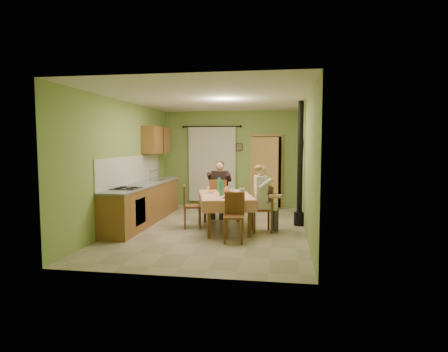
% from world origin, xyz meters
% --- Properties ---
extents(floor, '(4.00, 6.00, 0.01)m').
position_xyz_m(floor, '(0.00, 0.00, 0.00)').
color(floor, tan).
rests_on(floor, ground).
extents(room_shell, '(4.04, 6.04, 2.82)m').
position_xyz_m(room_shell, '(0.00, 0.00, 1.82)').
color(room_shell, '#89A856').
rests_on(room_shell, ground).
extents(kitchen_run, '(0.64, 3.64, 1.56)m').
position_xyz_m(kitchen_run, '(-1.71, 0.40, 0.48)').
color(kitchen_run, brown).
rests_on(kitchen_run, ground).
extents(upper_cabinets, '(0.35, 1.40, 0.70)m').
position_xyz_m(upper_cabinets, '(-1.82, 1.70, 1.95)').
color(upper_cabinets, brown).
rests_on(upper_cabinets, room_shell).
extents(curtain, '(1.70, 0.07, 2.22)m').
position_xyz_m(curtain, '(-0.55, 2.90, 1.26)').
color(curtain, black).
rests_on(curtain, ground).
extents(doorway, '(0.96, 0.38, 2.15)m').
position_xyz_m(doorway, '(1.03, 2.89, 1.05)').
color(doorway, black).
rests_on(doorway, ground).
extents(dining_table, '(1.49, 2.00, 0.76)m').
position_xyz_m(dining_table, '(0.29, -0.01, 0.38)').
color(dining_table, '#EB997B').
rests_on(dining_table, ground).
extents(tableware, '(0.97, 1.48, 0.33)m').
position_xyz_m(tableware, '(0.33, -0.11, 0.83)').
color(tableware, white).
rests_on(tableware, dining_table).
extents(chair_far, '(0.43, 0.43, 0.98)m').
position_xyz_m(chair_far, '(-0.02, 1.08, 0.29)').
color(chair_far, brown).
rests_on(chair_far, ground).
extents(chair_near, '(0.40, 0.40, 0.93)m').
position_xyz_m(chair_near, '(0.62, -1.03, 0.29)').
color(chair_near, brown).
rests_on(chair_near, ground).
extents(chair_right, '(0.49, 0.49, 0.97)m').
position_xyz_m(chair_right, '(1.11, -0.14, 0.29)').
color(chair_right, brown).
rests_on(chair_right, ground).
extents(chair_left, '(0.48, 0.48, 0.94)m').
position_xyz_m(chair_left, '(-0.46, 0.00, 0.29)').
color(chair_left, brown).
rests_on(chair_left, ground).
extents(man_far, '(0.59, 0.47, 1.39)m').
position_xyz_m(man_far, '(-0.02, 1.10, 0.88)').
color(man_far, black).
rests_on(man_far, chair_far).
extents(man_right, '(0.54, 0.63, 1.39)m').
position_xyz_m(man_right, '(1.09, -0.14, 0.88)').
color(man_right, silver).
rests_on(man_right, chair_right).
extents(stove_flue, '(0.24, 0.24, 2.80)m').
position_xyz_m(stove_flue, '(1.90, 0.60, 1.02)').
color(stove_flue, black).
rests_on(stove_flue, ground).
extents(picture_back, '(0.19, 0.03, 0.23)m').
position_xyz_m(picture_back, '(0.25, 2.97, 1.75)').
color(picture_back, black).
rests_on(picture_back, room_shell).
extents(picture_right, '(0.03, 0.31, 0.21)m').
position_xyz_m(picture_right, '(1.97, 1.20, 1.85)').
color(picture_right, brown).
rests_on(picture_right, room_shell).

